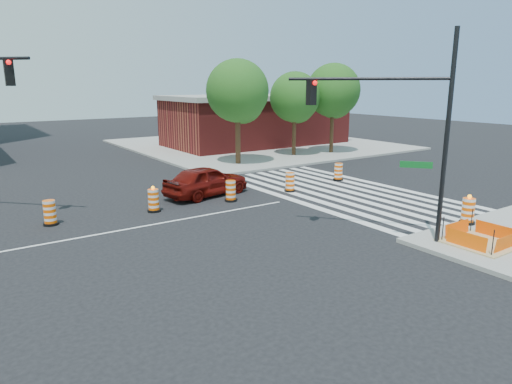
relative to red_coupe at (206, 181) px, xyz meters
The scene contains 17 objects.
ground 5.72m from the red_coupe, 146.25° to the right, with size 120.00×120.00×0.00m, color black.
sidewalk_ne 19.94m from the red_coupe, 48.18° to the left, with size 22.00×22.00×0.15m, color gray.
crosswalk_east 7.03m from the red_coupe, 26.81° to the right, with size 6.75×13.50×0.01m.
lane_centerline 5.72m from the red_coupe, 146.25° to the right, with size 14.00×0.12×0.01m, color silver.
excavation_pit 12.90m from the red_coupe, 70.58° to the right, with size 2.20×2.20×0.90m.
brick_storefront 19.98m from the red_coupe, 48.18° to the left, with size 16.50×8.50×4.60m.
red_coupe is the anchor object (origin of this frame).
signal_pole_se 10.90m from the red_coupe, 77.49° to the right, with size 3.67×4.23×7.24m.
pit_drum 12.19m from the red_coupe, 60.22° to the right, with size 0.61×0.61×1.20m.
tree_north_c 9.96m from the red_coupe, 47.32° to the left, with size 4.28×4.28×7.27m.
tree_north_d 14.48m from the red_coupe, 32.36° to the left, with size 3.84×3.84×6.54m.
tree_north_e 17.26m from the red_coupe, 24.34° to the left, with size 4.25×4.25×7.22m.
median_drum_2 7.67m from the red_coupe, behind, with size 0.60×0.60×1.02m.
median_drum_3 3.65m from the red_coupe, 158.76° to the right, with size 0.60×0.60×1.18m.
median_drum_4 1.75m from the red_coupe, 75.41° to the right, with size 0.60×0.60×1.02m.
median_drum_5 4.44m from the red_coupe, 22.80° to the right, with size 0.60×0.60×1.02m.
median_drum_6 8.35m from the red_coupe, ahead, with size 0.60×0.60×1.02m.
Camera 1 is at (-6.05, -17.04, 5.60)m, focal length 32.00 mm.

